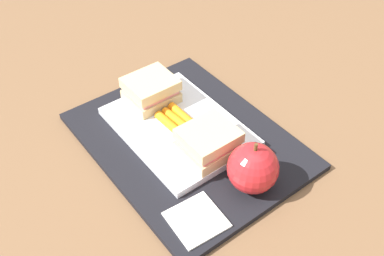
# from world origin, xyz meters

# --- Properties ---
(ground_plane) EXTENTS (2.40, 2.40, 0.00)m
(ground_plane) POSITION_xyz_m (0.00, 0.00, 0.00)
(ground_plane) COLOR brown
(lunchbag_mat) EXTENTS (0.36, 0.28, 0.01)m
(lunchbag_mat) POSITION_xyz_m (0.00, 0.00, 0.01)
(lunchbag_mat) COLOR black
(lunchbag_mat) RESTS_ON ground_plane
(food_tray) EXTENTS (0.23, 0.17, 0.01)m
(food_tray) POSITION_xyz_m (-0.03, 0.00, 0.02)
(food_tray) COLOR white
(food_tray) RESTS_ON lunchbag_mat
(sandwich_half_left) EXTENTS (0.07, 0.08, 0.04)m
(sandwich_half_left) POSITION_xyz_m (-0.10, 0.00, 0.04)
(sandwich_half_left) COLOR #DBC189
(sandwich_half_left) RESTS_ON food_tray
(sandwich_half_right) EXTENTS (0.07, 0.08, 0.04)m
(sandwich_half_right) POSITION_xyz_m (0.05, 0.00, 0.04)
(sandwich_half_right) COLOR #DBC189
(sandwich_half_right) RESTS_ON food_tray
(carrot_sticks_bundle) EXTENTS (0.08, 0.04, 0.02)m
(carrot_sticks_bundle) POSITION_xyz_m (-0.03, -0.00, 0.03)
(carrot_sticks_bundle) COLOR orange
(carrot_sticks_bundle) RESTS_ON food_tray
(apple) EXTENTS (0.07, 0.07, 0.09)m
(apple) POSITION_xyz_m (0.13, 0.02, 0.05)
(apple) COLOR red
(apple) RESTS_ON lunchbag_mat
(paper_napkin) EXTENTS (0.08, 0.08, 0.00)m
(paper_napkin) POSITION_xyz_m (0.14, -0.09, 0.01)
(paper_napkin) COLOR white
(paper_napkin) RESTS_ON lunchbag_mat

